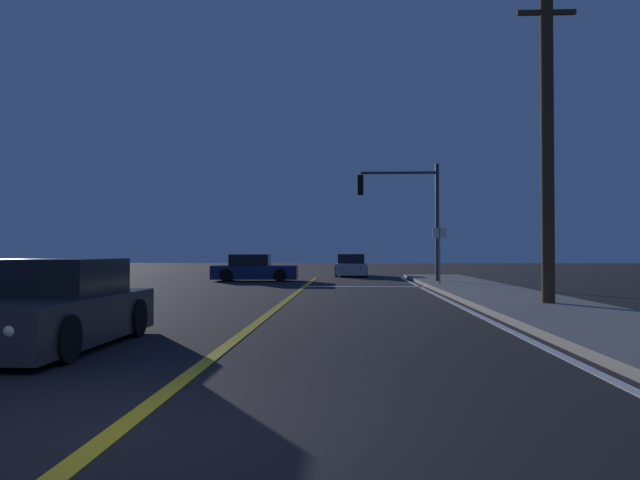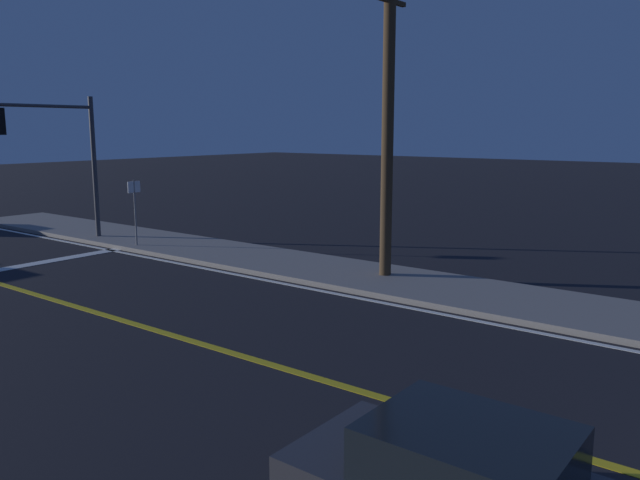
# 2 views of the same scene
# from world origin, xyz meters

# --- Properties ---
(sidewalk_right) EXTENTS (3.20, 41.48, 0.15)m
(sidewalk_right) POSITION_xyz_m (6.66, 11.52, 0.07)
(sidewalk_right) COLOR gray
(sidewalk_right) RESTS_ON ground
(lane_line_center) EXTENTS (0.20, 39.17, 0.01)m
(lane_line_center) POSITION_xyz_m (0.00, 11.52, 0.01)
(lane_line_center) COLOR gold
(lane_line_center) RESTS_ON ground
(lane_line_edge_right) EXTENTS (0.16, 39.17, 0.01)m
(lane_line_edge_right) POSITION_xyz_m (4.81, 11.52, 0.01)
(lane_line_edge_right) COLOR white
(lane_line_edge_right) RESTS_ON ground
(stop_bar) EXTENTS (5.06, 0.50, 0.01)m
(stop_bar) POSITION_xyz_m (2.53, 21.54, 0.01)
(stop_bar) COLOR white
(stop_bar) RESTS_ON ground
(traffic_signal_near_right) EXTENTS (3.71, 0.28, 5.47)m
(traffic_signal_near_right) POSITION_xyz_m (4.52, 23.84, 3.64)
(traffic_signal_near_right) COLOR #38383D
(traffic_signal_near_right) RESTS_ON ground
(utility_pole_right) EXTENTS (1.77, 0.33, 9.03)m
(utility_pole_right) POSITION_xyz_m (6.96, 11.47, 4.68)
(utility_pole_right) COLOR #42301E
(utility_pole_right) RESTS_ON ground
(street_sign_corner) EXTENTS (0.56, 0.09, 2.49)m
(street_sign_corner) POSITION_xyz_m (5.56, 21.04, 1.67)
(street_sign_corner) COLOR slate
(street_sign_corner) RESTS_ON ground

